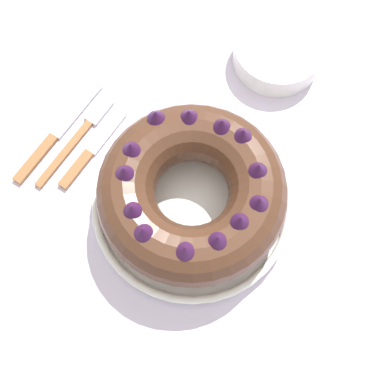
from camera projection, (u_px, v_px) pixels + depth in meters
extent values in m
plane|color=brown|center=(199.00, 291.00, 1.54)|extent=(8.00, 8.00, 0.00)
cube|color=silver|center=(205.00, 208.00, 0.84)|extent=(1.29, 1.02, 0.03)
cylinder|color=brown|center=(110.00, 13.00, 1.44)|extent=(0.06, 0.06, 0.73)
cylinder|color=white|center=(192.00, 206.00, 0.82)|extent=(0.29, 0.29, 0.01)
torus|color=white|center=(192.00, 203.00, 0.81)|extent=(0.30, 0.30, 0.01)
torus|color=#4C2D1E|center=(192.00, 192.00, 0.76)|extent=(0.27, 0.27, 0.09)
cone|color=#3D1947|center=(156.00, 115.00, 0.75)|extent=(0.03, 0.03, 0.02)
cone|color=#3D1947|center=(131.00, 147.00, 0.73)|extent=(0.04, 0.04, 0.02)
cone|color=#3D1947|center=(124.00, 171.00, 0.72)|extent=(0.03, 0.03, 0.02)
cone|color=#3D1947|center=(132.00, 209.00, 0.70)|extent=(0.03, 0.03, 0.02)
cone|color=#3D1947|center=(143.00, 231.00, 0.69)|extent=(0.04, 0.04, 0.02)
cone|color=#3D1947|center=(185.00, 249.00, 0.68)|extent=(0.03, 0.03, 0.02)
cone|color=#3D1947|center=(218.00, 239.00, 0.69)|extent=(0.03, 0.03, 0.02)
cone|color=#3D1947|center=(241.00, 220.00, 0.69)|extent=(0.03, 0.03, 0.02)
cone|color=#3D1947|center=(260.00, 201.00, 0.70)|extent=(0.04, 0.04, 0.02)
cone|color=#3D1947|center=(259.00, 168.00, 0.72)|extent=(0.03, 0.03, 0.02)
cone|color=#3D1947|center=(243.00, 133.00, 0.74)|extent=(0.04, 0.04, 0.02)
cone|color=#3D1947|center=(222.00, 124.00, 0.74)|extent=(0.03, 0.03, 0.02)
cone|color=#3D1947|center=(189.00, 114.00, 0.75)|extent=(0.04, 0.04, 0.02)
cube|color=#936038|center=(64.00, 154.00, 0.85)|extent=(0.01, 0.14, 0.01)
cube|color=silver|center=(100.00, 110.00, 0.88)|extent=(0.02, 0.05, 0.01)
cube|color=#936038|center=(36.00, 159.00, 0.85)|extent=(0.02, 0.10, 0.01)
cube|color=silver|center=(76.00, 110.00, 0.88)|extent=(0.02, 0.12, 0.00)
cube|color=#936038|center=(76.00, 169.00, 0.84)|extent=(0.02, 0.07, 0.01)
cube|color=silver|center=(106.00, 132.00, 0.87)|extent=(0.02, 0.09, 0.00)
cylinder|color=white|center=(277.00, 53.00, 0.90)|extent=(0.15, 0.15, 0.04)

